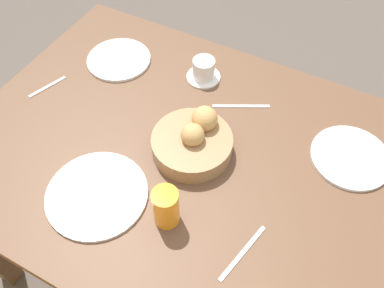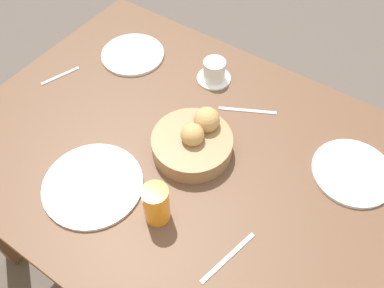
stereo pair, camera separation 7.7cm
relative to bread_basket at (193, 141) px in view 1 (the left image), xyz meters
The scene contains 11 objects.
ground_plane 0.76m from the bread_basket, 146.65° to the left, with size 10.00×10.00×0.00m, color #564C44.
dining_table 0.13m from the bread_basket, 146.65° to the left, with size 1.36×0.93×0.72m.
bread_basket is the anchor object (origin of this frame).
plate_near_left 0.44m from the bread_basket, 156.43° to the right, with size 0.22×0.22×0.01m.
plate_near_right 0.45m from the bread_basket, 28.21° to the right, with size 0.21×0.21×0.01m.
plate_far_center 0.29m from the bread_basket, 58.83° to the left, with size 0.26×0.26×0.01m.
juice_glass 0.23m from the bread_basket, 100.86° to the left, with size 0.06×0.06×0.12m.
coffee_cup 0.29m from the bread_basket, 68.73° to the right, with size 0.11×0.11×0.07m.
fork_silver 0.33m from the bread_basket, 138.50° to the left, with size 0.05×0.17×0.00m.
knife_silver 0.22m from the bread_basket, 104.17° to the right, with size 0.16×0.09×0.00m.
spoon_coffee 0.53m from the bread_basket, ahead, with size 0.05×0.13×0.00m.
Camera 1 is at (-0.28, 0.58, 1.64)m, focal length 38.00 mm.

